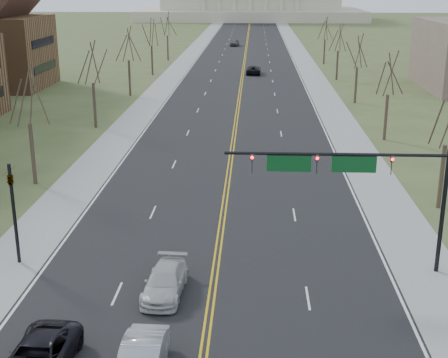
# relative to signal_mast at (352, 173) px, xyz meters

# --- Properties ---
(road) EXTENTS (20.00, 380.00, 0.01)m
(road) POSITION_rel_signal_mast_xyz_m (-7.45, 96.50, -5.76)
(road) COLOR black
(road) RESTS_ON ground
(cross_road) EXTENTS (120.00, 14.00, 0.01)m
(cross_road) POSITION_rel_signal_mast_xyz_m (-7.45, -7.50, -5.76)
(cross_road) COLOR black
(cross_road) RESTS_ON ground
(sidewalk_left) EXTENTS (4.00, 380.00, 0.03)m
(sidewalk_left) POSITION_rel_signal_mast_xyz_m (-19.45, 96.50, -5.75)
(sidewalk_left) COLOR gray
(sidewalk_left) RESTS_ON ground
(sidewalk_right) EXTENTS (4.00, 380.00, 0.03)m
(sidewalk_right) POSITION_rel_signal_mast_xyz_m (4.55, 96.50, -5.75)
(sidewalk_right) COLOR gray
(sidewalk_right) RESTS_ON ground
(center_line) EXTENTS (0.42, 380.00, 0.01)m
(center_line) POSITION_rel_signal_mast_xyz_m (-7.45, 96.50, -5.75)
(center_line) COLOR gold
(center_line) RESTS_ON road
(edge_line_left) EXTENTS (0.15, 380.00, 0.01)m
(edge_line_left) POSITION_rel_signal_mast_xyz_m (-17.25, 96.50, -5.75)
(edge_line_left) COLOR silver
(edge_line_left) RESTS_ON road
(edge_line_right) EXTENTS (0.15, 380.00, 0.01)m
(edge_line_right) POSITION_rel_signal_mast_xyz_m (2.35, 96.50, -5.75)
(edge_line_right) COLOR silver
(edge_line_right) RESTS_ON road
(signal_mast) EXTENTS (12.12, 0.44, 7.20)m
(signal_mast) POSITION_rel_signal_mast_xyz_m (0.00, 0.00, 0.00)
(signal_mast) COLOR black
(signal_mast) RESTS_ON ground
(signal_left) EXTENTS (0.32, 0.36, 6.00)m
(signal_left) POSITION_rel_signal_mast_xyz_m (-18.95, 0.00, -2.05)
(signal_left) COLOR black
(signal_left) RESTS_ON ground
(tree_r_0) EXTENTS (3.74, 3.74, 8.50)m
(tree_r_0) POSITION_rel_signal_mast_xyz_m (8.05, 10.50, 0.79)
(tree_r_0) COLOR #393022
(tree_r_0) RESTS_ON ground
(tree_l_0) EXTENTS (3.96, 3.96, 9.00)m
(tree_l_0) POSITION_rel_signal_mast_xyz_m (-22.95, 14.50, 1.18)
(tree_l_0) COLOR #393022
(tree_l_0) RESTS_ON ground
(tree_r_1) EXTENTS (3.74, 3.74, 8.50)m
(tree_r_1) POSITION_rel_signal_mast_xyz_m (8.05, 30.50, 0.79)
(tree_r_1) COLOR #393022
(tree_r_1) RESTS_ON ground
(tree_l_1) EXTENTS (3.96, 3.96, 9.00)m
(tree_l_1) POSITION_rel_signal_mast_xyz_m (-22.95, 34.50, 1.18)
(tree_l_1) COLOR #393022
(tree_l_1) RESTS_ON ground
(tree_r_2) EXTENTS (3.74, 3.74, 8.50)m
(tree_r_2) POSITION_rel_signal_mast_xyz_m (8.05, 50.50, 0.79)
(tree_r_2) COLOR #393022
(tree_r_2) RESTS_ON ground
(tree_l_2) EXTENTS (3.96, 3.96, 9.00)m
(tree_l_2) POSITION_rel_signal_mast_xyz_m (-22.95, 54.50, 1.18)
(tree_l_2) COLOR #393022
(tree_l_2) RESTS_ON ground
(tree_r_3) EXTENTS (3.74, 3.74, 8.50)m
(tree_r_3) POSITION_rel_signal_mast_xyz_m (8.05, 70.50, 0.79)
(tree_r_3) COLOR #393022
(tree_r_3) RESTS_ON ground
(tree_l_3) EXTENTS (3.96, 3.96, 9.00)m
(tree_l_3) POSITION_rel_signal_mast_xyz_m (-22.95, 74.50, 1.18)
(tree_l_3) COLOR #393022
(tree_l_3) RESTS_ON ground
(tree_r_4) EXTENTS (3.74, 3.74, 8.50)m
(tree_r_4) POSITION_rel_signal_mast_xyz_m (8.05, 90.50, 0.79)
(tree_r_4) COLOR #393022
(tree_r_4) RESTS_ON ground
(tree_l_4) EXTENTS (3.96, 3.96, 9.00)m
(tree_l_4) POSITION_rel_signal_mast_xyz_m (-22.95, 94.50, 1.18)
(tree_l_4) COLOR #393022
(tree_l_4) RESTS_ON ground
(car_sb_outer_lead) EXTENTS (2.71, 5.45, 1.48)m
(car_sb_outer_lead) POSITION_rel_signal_mast_xyz_m (-14.22, -10.53, -5.01)
(car_sb_outer_lead) COLOR black
(car_sb_outer_lead) RESTS_ON road
(car_sb_inner_second) EXTENTS (2.20, 4.90, 1.39)m
(car_sb_inner_second) POSITION_rel_signal_mast_xyz_m (-9.89, -3.39, -5.05)
(car_sb_inner_second) COLOR #B9B9B9
(car_sb_inner_second) RESTS_ON road
(car_far_nb) EXTENTS (2.57, 5.29, 1.45)m
(car_far_nb) POSITION_rel_signal_mast_xyz_m (-5.56, 76.31, -5.02)
(car_far_nb) COLOR black
(car_far_nb) RESTS_ON road
(car_far_sb) EXTENTS (2.39, 4.93, 1.62)m
(car_far_sb) POSITION_rel_signal_mast_xyz_m (-10.41, 124.06, -4.94)
(car_far_sb) COLOR #4E5155
(car_far_sb) RESTS_ON road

